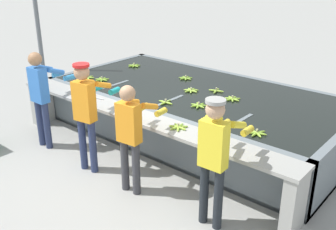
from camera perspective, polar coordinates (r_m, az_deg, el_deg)
The scene contains 20 objects.
ground_plane at distance 6.20m, azimuth -5.96°, elevation -7.65°, with size 80.00×80.00×0.00m, color #999993.
wash_tank at distance 7.24m, azimuth 4.10°, elevation 0.55°, with size 5.36×2.69×0.84m.
work_ledge at distance 6.06m, azimuth -4.66°, elevation -1.78°, with size 5.36×0.45×0.84m.
worker_0 at distance 6.82m, azimuth -17.93°, elevation 3.29°, with size 0.41×0.72×1.65m.
worker_1 at distance 5.84m, azimuth -11.79°, elevation 1.12°, with size 0.48×0.74×1.68m.
worker_2 at distance 5.23m, azimuth -5.42°, elevation -2.22°, with size 0.45×0.72×1.55m.
worker_3 at distance 4.54m, azimuth 6.80°, elevation -5.27°, with size 0.42×0.72×1.64m.
banana_bunch_floating_0 at distance 7.70m, azimuth 2.58°, elevation 5.37°, with size 0.28×0.28×0.08m.
banana_bunch_floating_1 at distance 6.98m, azimuth 3.38°, elevation 3.58°, with size 0.28×0.28×0.08m.
banana_bunch_floating_2 at distance 8.62m, azimuth -4.94°, elevation 7.16°, with size 0.28×0.28×0.08m.
banana_bunch_floating_3 at distance 5.43m, azimuth 12.76°, elevation -2.55°, with size 0.28×0.27×0.08m.
banana_bunch_floating_4 at distance 7.01m, azimuth 7.03°, elevation 3.52°, with size 0.28×0.28×0.08m.
banana_bunch_floating_5 at distance 7.88m, azimuth -11.58°, elevation 5.34°, with size 0.26×0.28×0.08m.
banana_bunch_floating_6 at distance 7.71m, azimuth -9.57°, elevation 5.11°, with size 0.28×0.28×0.08m.
banana_bunch_floating_7 at distance 6.40m, azimuth -0.34°, elevation 1.85°, with size 0.28×0.28×0.08m.
banana_bunch_floating_8 at distance 6.64m, azimuth 9.34°, elevation 2.33°, with size 0.28×0.28×0.08m.
banana_bunch_floating_9 at distance 6.28m, azimuth 4.48°, elevation 1.39°, with size 0.28×0.28×0.08m.
banana_bunch_ledge_0 at distance 5.47m, azimuth 1.52°, elevation -1.75°, with size 0.28×0.28×0.08m.
knife_0 at distance 6.78m, azimuth -10.87°, elevation 2.59°, with size 0.35×0.09×0.02m.
support_post_left at distance 8.64m, azimuth -18.25°, elevation 11.27°, with size 0.09×0.09×3.20m.
Camera 1 is at (3.95, -3.67, 3.07)m, focal length 42.00 mm.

